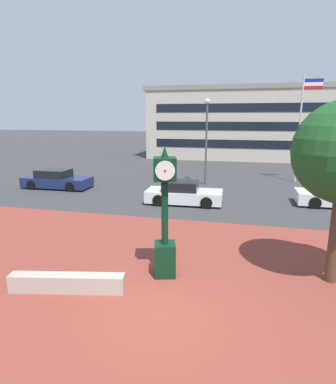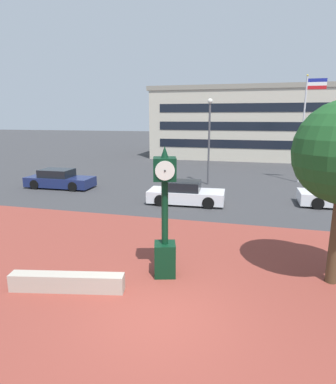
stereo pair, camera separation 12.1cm
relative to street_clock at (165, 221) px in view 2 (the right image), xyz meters
The scene contains 9 objects.
ground_plane 2.72m from the street_clock, 79.56° to the right, with size 200.00×200.00×0.00m, color #38383A.
plaza_brick_paving 1.80m from the street_clock, 35.64° to the right, with size 44.00×11.57×0.01m, color brown.
planter_wall 3.25m from the street_clock, 146.79° to the right, with size 3.20×0.40×0.50m, color #ADA393.
street_clock is the anchor object (origin of this frame).
car_street_near 8.63m from the street_clock, 97.27° to the left, with size 4.29×1.98×1.28m.
car_street_distant 14.72m from the street_clock, 134.57° to the left, with size 4.61×1.94×1.28m.
flagpole_primary 17.86m from the street_clock, 70.22° to the left, with size 1.37×0.14×7.65m.
civic_building 32.84m from the street_clock, 83.71° to the left, with size 25.83×11.22×8.11m.
street_lamp_post 14.28m from the street_clock, 92.27° to the left, with size 0.36×0.36×6.00m.
Camera 2 is at (2.01, -6.84, 4.77)m, focal length 30.40 mm.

